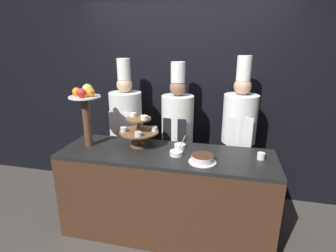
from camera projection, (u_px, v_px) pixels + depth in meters
wall_back at (183, 90)px, 3.40m from camera, size 10.00×0.06×2.80m
buffet_counter at (166, 194)px, 2.77m from camera, size 2.15×0.67×0.94m
tiered_stand at (139, 129)px, 2.73m from camera, size 0.41×0.41×0.35m
fruit_pedestal at (86, 105)px, 2.68m from camera, size 0.32×0.32×0.65m
cake_round at (202, 159)px, 2.41m from camera, size 0.26×0.26×0.07m
cup_white at (261, 156)px, 2.47m from camera, size 0.07×0.07×0.06m
serving_bowl_near at (176, 153)px, 2.56m from camera, size 0.13×0.13×0.15m
serving_bowl_far at (180, 146)px, 2.73m from camera, size 0.12×0.12×0.15m
chef_left at (127, 127)px, 3.31m from camera, size 0.40×0.40×1.82m
chef_center_left at (177, 131)px, 3.18m from camera, size 0.38×0.38×1.79m
chef_center_right at (238, 133)px, 3.01m from camera, size 0.38×0.38×1.86m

